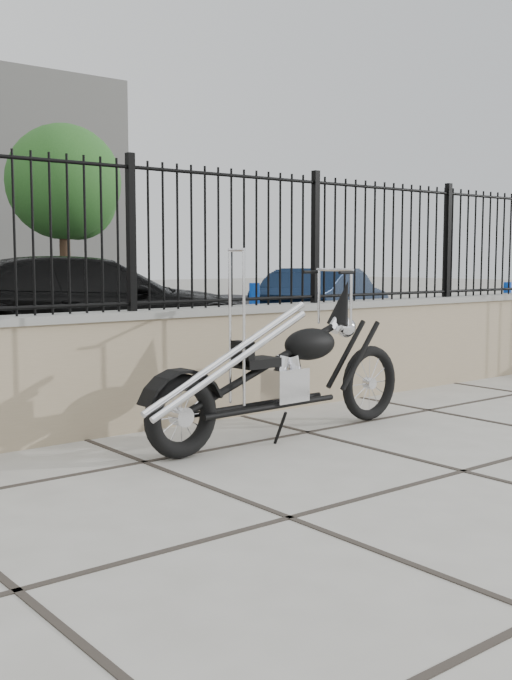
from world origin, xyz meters
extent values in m
plane|color=#99968E|center=(0.00, 0.00, 0.00)|extent=(90.00, 90.00, 0.00)
cube|color=gray|center=(0.00, 2.50, 0.48)|extent=(14.00, 0.36, 0.96)
cube|color=black|center=(0.00, 2.50, 1.56)|extent=(14.00, 0.08, 1.20)
imported|color=black|center=(1.02, 7.15, 0.71)|extent=(5.29, 3.39, 1.43)
imported|color=#0E1C34|center=(5.52, 7.07, 0.61)|extent=(3.92, 2.81, 1.23)
cylinder|color=blue|center=(1.84, 4.49, 0.55)|extent=(0.15, 0.15, 1.09)
cylinder|color=blue|center=(6.90, 4.32, 0.51)|extent=(0.15, 0.15, 1.02)
cylinder|color=#382619|center=(5.03, 16.47, 1.40)|extent=(0.28, 0.28, 2.80)
sphere|color=#41702A|center=(5.03, 16.47, 3.55)|extent=(2.99, 2.99, 2.99)
camera|label=1|loc=(-4.21, -3.09, 1.37)|focal=42.00mm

